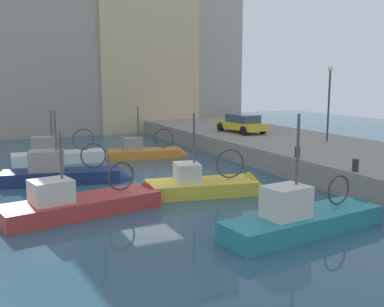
{
  "coord_description": "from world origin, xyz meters",
  "views": [
    {
      "loc": [
        -7.52,
        -20.54,
        5.24
      ],
      "look_at": [
        2.92,
        1.39,
        1.2
      ],
      "focal_mm": 42.44,
      "sensor_mm": 36.0,
      "label": 1
    }
  ],
  "objects_px": {
    "fishing_boat_orange": "(150,156)",
    "mooring_bollard_north": "(297,152)",
    "fishing_boat_teal": "(309,227)",
    "fishing_boat_yellow": "(210,191)",
    "mooring_bollard_mid": "(355,165)",
    "fishing_boat_navy": "(68,179)",
    "parked_car_yellow": "(242,123)",
    "quay_streetlamp": "(329,91)",
    "fishing_boat_red": "(90,210)",
    "fishing_boat_white": "(64,160)"
  },
  "relations": [
    {
      "from": "fishing_boat_orange",
      "to": "mooring_bollard_north",
      "type": "distance_m",
      "value": 10.71
    },
    {
      "from": "fishing_boat_orange",
      "to": "fishing_boat_teal",
      "type": "bearing_deg",
      "value": -90.26
    },
    {
      "from": "fishing_boat_yellow",
      "to": "mooring_bollard_mid",
      "type": "height_order",
      "value": "fishing_boat_yellow"
    },
    {
      "from": "fishing_boat_navy",
      "to": "parked_car_yellow",
      "type": "xyz_separation_m",
      "value": [
        13.99,
        5.98,
        1.73
      ]
    },
    {
      "from": "fishing_boat_teal",
      "to": "quay_streetlamp",
      "type": "relative_size",
      "value": 1.47
    },
    {
      "from": "fishing_boat_red",
      "to": "mooring_bollard_mid",
      "type": "distance_m",
      "value": 11.5
    },
    {
      "from": "fishing_boat_orange",
      "to": "quay_streetlamp",
      "type": "height_order",
      "value": "quay_streetlamp"
    },
    {
      "from": "fishing_boat_yellow",
      "to": "mooring_bollard_north",
      "type": "bearing_deg",
      "value": 6.33
    },
    {
      "from": "fishing_boat_navy",
      "to": "fishing_boat_teal",
      "type": "bearing_deg",
      "value": -60.76
    },
    {
      "from": "fishing_boat_red",
      "to": "mooring_bollard_north",
      "type": "height_order",
      "value": "fishing_boat_red"
    },
    {
      "from": "fishing_boat_teal",
      "to": "fishing_boat_orange",
      "type": "bearing_deg",
      "value": 89.74
    },
    {
      "from": "fishing_boat_navy",
      "to": "fishing_boat_white",
      "type": "bearing_deg",
      "value": 81.84
    },
    {
      "from": "quay_streetlamp",
      "to": "fishing_boat_navy",
      "type": "bearing_deg",
      "value": 178.64
    },
    {
      "from": "fishing_boat_yellow",
      "to": "parked_car_yellow",
      "type": "bearing_deg",
      "value": 52.61
    },
    {
      "from": "fishing_boat_orange",
      "to": "fishing_boat_red",
      "type": "bearing_deg",
      "value": -120.91
    },
    {
      "from": "fishing_boat_yellow",
      "to": "parked_car_yellow",
      "type": "height_order",
      "value": "fishing_boat_yellow"
    },
    {
      "from": "fishing_boat_red",
      "to": "mooring_bollard_mid",
      "type": "xyz_separation_m",
      "value": [
        11.07,
        -2.79,
        1.35
      ]
    },
    {
      "from": "fishing_boat_orange",
      "to": "mooring_bollard_mid",
      "type": "bearing_deg",
      "value": -71.22
    },
    {
      "from": "fishing_boat_yellow",
      "to": "fishing_boat_teal",
      "type": "distance_m",
      "value": 6.08
    },
    {
      "from": "mooring_bollard_north",
      "to": "fishing_boat_teal",
      "type": "bearing_deg",
      "value": -125.22
    },
    {
      "from": "fishing_boat_red",
      "to": "fishing_boat_white",
      "type": "xyz_separation_m",
      "value": [
        0.97,
        11.43,
        0.02
      ]
    },
    {
      "from": "fishing_boat_navy",
      "to": "quay_streetlamp",
      "type": "xyz_separation_m",
      "value": [
        16.57,
        -0.39,
        4.28
      ]
    },
    {
      "from": "fishing_boat_red",
      "to": "mooring_bollard_north",
      "type": "distance_m",
      "value": 11.22
    },
    {
      "from": "parked_car_yellow",
      "to": "fishing_boat_white",
      "type": "bearing_deg",
      "value": -178.91
    },
    {
      "from": "fishing_boat_red",
      "to": "quay_streetlamp",
      "type": "xyz_separation_m",
      "value": [
        16.72,
        5.31,
        4.33
      ]
    },
    {
      "from": "mooring_bollard_north",
      "to": "quay_streetlamp",
      "type": "distance_m",
      "value": 7.59
    },
    {
      "from": "fishing_boat_navy",
      "to": "mooring_bollard_north",
      "type": "height_order",
      "value": "fishing_boat_navy"
    },
    {
      "from": "mooring_bollard_mid",
      "to": "mooring_bollard_north",
      "type": "distance_m",
      "value": 4.0
    },
    {
      "from": "fishing_boat_orange",
      "to": "mooring_bollard_mid",
      "type": "relative_size",
      "value": 10.4
    },
    {
      "from": "parked_car_yellow",
      "to": "fishing_boat_red",
      "type": "bearing_deg",
      "value": -140.43
    },
    {
      "from": "fishing_boat_orange",
      "to": "mooring_bollard_north",
      "type": "relative_size",
      "value": 10.4
    },
    {
      "from": "fishing_boat_red",
      "to": "fishing_boat_orange",
      "type": "xyz_separation_m",
      "value": [
        6.46,
        10.79,
        -0.01
      ]
    },
    {
      "from": "parked_car_yellow",
      "to": "quay_streetlamp",
      "type": "bearing_deg",
      "value": -67.92
    },
    {
      "from": "mooring_bollard_north",
      "to": "fishing_boat_navy",
      "type": "bearing_deg",
      "value": 157.64
    },
    {
      "from": "fishing_boat_red",
      "to": "mooring_bollard_north",
      "type": "relative_size",
      "value": 12.96
    },
    {
      "from": "quay_streetlamp",
      "to": "fishing_boat_white",
      "type": "bearing_deg",
      "value": 158.77
    },
    {
      "from": "fishing_boat_red",
      "to": "fishing_boat_teal",
      "type": "xyz_separation_m",
      "value": [
        6.38,
        -5.43,
        0.02
      ]
    },
    {
      "from": "fishing_boat_teal",
      "to": "fishing_boat_red",
      "type": "bearing_deg",
      "value": 139.63
    },
    {
      "from": "mooring_bollard_north",
      "to": "fishing_boat_yellow",
      "type": "bearing_deg",
      "value": -173.67
    },
    {
      "from": "parked_car_yellow",
      "to": "fishing_boat_teal",
      "type": "bearing_deg",
      "value": -114.38
    },
    {
      "from": "fishing_boat_yellow",
      "to": "mooring_bollard_mid",
      "type": "distance_m",
      "value": 6.52
    },
    {
      "from": "fishing_boat_orange",
      "to": "fishing_boat_yellow",
      "type": "bearing_deg",
      "value": -94.38
    },
    {
      "from": "fishing_boat_yellow",
      "to": "fishing_boat_navy",
      "type": "distance_m",
      "value": 7.51
    },
    {
      "from": "fishing_boat_yellow",
      "to": "fishing_boat_white",
      "type": "height_order",
      "value": "fishing_boat_yellow"
    },
    {
      "from": "fishing_boat_yellow",
      "to": "parked_car_yellow",
      "type": "xyz_separation_m",
      "value": [
        8.46,
        11.07,
        1.8
      ]
    },
    {
      "from": "fishing_boat_teal",
      "to": "mooring_bollard_mid",
      "type": "xyz_separation_m",
      "value": [
        4.69,
        2.64,
        1.33
      ]
    },
    {
      "from": "fishing_boat_red",
      "to": "mooring_bollard_mid",
      "type": "relative_size",
      "value": 12.96
    },
    {
      "from": "fishing_boat_red",
      "to": "quay_streetlamp",
      "type": "height_order",
      "value": "quay_streetlamp"
    },
    {
      "from": "fishing_boat_white",
      "to": "quay_streetlamp",
      "type": "xyz_separation_m",
      "value": [
        15.75,
        -6.12,
        4.31
      ]
    },
    {
      "from": "fishing_boat_yellow",
      "to": "fishing_boat_white",
      "type": "xyz_separation_m",
      "value": [
        -4.71,
        10.82,
        0.03
      ]
    }
  ]
}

